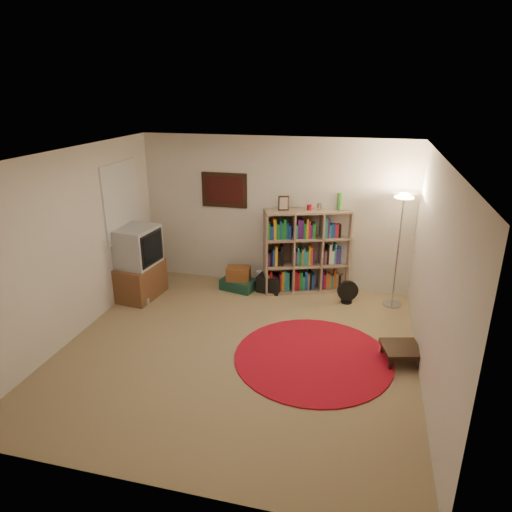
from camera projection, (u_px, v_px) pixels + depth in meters
The scene contains 12 objects.
room at pixel (233, 258), 5.56m from camera, with size 4.54×4.54×2.54m.
bookshelf at pixel (305, 252), 7.49m from camera, with size 1.43×0.84×1.66m.
floor_lamp at pixel (402, 213), 6.65m from camera, with size 0.44×0.44×1.79m.
floor_fan at pixel (348, 292), 7.17m from camera, with size 0.33×0.22×0.38m.
tv_stand at pixel (138, 264), 7.27m from camera, with size 0.64×0.85×1.17m.
dvd_box at pixel (141, 299), 7.25m from camera, with size 0.33×0.29×0.10m.
suitcase at pixel (238, 284), 7.69m from camera, with size 0.62×0.48×0.18m.
wicker_basket at pixel (238, 273), 7.62m from camera, with size 0.42×0.32×0.22m.
duffel_bag at pixel (270, 283), 7.62m from camera, with size 0.44×0.38×0.27m.
paper_towel at pixel (260, 278), 7.82m from camera, with size 0.15×0.15×0.27m.
red_rug at pixel (313, 358), 5.75m from camera, with size 1.99×1.99×0.02m.
side_table at pixel (402, 349), 5.63m from camera, with size 0.55×0.55×0.21m.
Camera 1 is at (1.47, -4.93, 3.22)m, focal length 32.00 mm.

